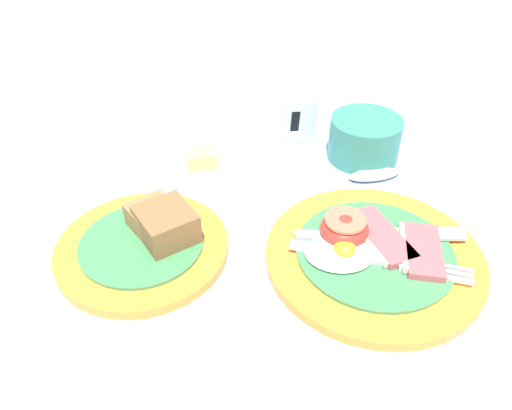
% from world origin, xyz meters
% --- Properties ---
extents(ground_plane, '(3.00, 3.00, 0.00)m').
position_xyz_m(ground_plane, '(0.00, 0.00, 0.00)').
color(ground_plane, '#93B2DB').
extents(breakfast_plate, '(0.23, 0.23, 0.04)m').
position_xyz_m(breakfast_plate, '(0.11, 0.00, 0.01)').
color(breakfast_plate, orange).
rests_on(breakfast_plate, ground_plane).
extents(bread_plate, '(0.19, 0.19, 0.05)m').
position_xyz_m(bread_plate, '(-0.13, 0.02, 0.01)').
color(bread_plate, orange).
rests_on(bread_plate, ground_plane).
extents(sugar_cup, '(0.10, 0.10, 0.06)m').
position_xyz_m(sugar_cup, '(0.14, 0.20, 0.03)').
color(sugar_cup, '#337F6B').
rests_on(sugar_cup, ground_plane).
extents(butter_dish, '(0.11, 0.11, 0.03)m').
position_xyz_m(butter_dish, '(-0.08, 0.17, 0.01)').
color(butter_dish, silver).
rests_on(butter_dish, ground_plane).
extents(number_card, '(0.06, 0.05, 0.07)m').
position_xyz_m(number_card, '(0.05, 0.25, 0.04)').
color(number_card, white).
rests_on(number_card, ground_plane).
extents(teaspoon_by_saucer, '(0.09, 0.19, 0.01)m').
position_xyz_m(teaspoon_by_saucer, '(-0.18, 0.13, 0.01)').
color(teaspoon_by_saucer, silver).
rests_on(teaspoon_by_saucer, ground_plane).
extents(teaspoon_near_cup, '(0.19, 0.06, 0.01)m').
position_xyz_m(teaspoon_near_cup, '(0.17, 0.16, 0.01)').
color(teaspoon_near_cup, silver).
rests_on(teaspoon_near_cup, ground_plane).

